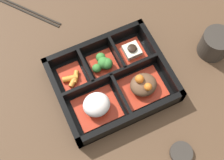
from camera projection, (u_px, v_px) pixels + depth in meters
name	position (u px, v px, depth m)	size (l,w,h in m)	color
ground_plane	(112.00, 84.00, 0.82)	(3.00, 3.00, 0.00)	#4C3523
bento_base	(112.00, 83.00, 0.82)	(0.29, 0.24, 0.01)	black
bento_rim	(111.00, 79.00, 0.80)	(0.29, 0.24, 0.05)	black
bowl_stew	(143.00, 85.00, 0.79)	(0.11, 0.09, 0.06)	#B22D19
bowl_rice	(97.00, 105.00, 0.76)	(0.11, 0.09, 0.05)	#B22D19
bowl_tofu	(132.00, 51.00, 0.84)	(0.07, 0.08, 0.03)	#B22D19
bowl_greens	(103.00, 64.00, 0.82)	(0.07, 0.08, 0.04)	#B22D19
bowl_carrots	(72.00, 78.00, 0.81)	(0.06, 0.08, 0.02)	#B22D19
tea_cup	(215.00, 44.00, 0.82)	(0.08, 0.08, 0.07)	#2D2823
chopsticks	(28.00, 11.00, 0.91)	(0.14, 0.18, 0.01)	black
sauce_dish	(181.00, 153.00, 0.74)	(0.05, 0.05, 0.01)	#2D2823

